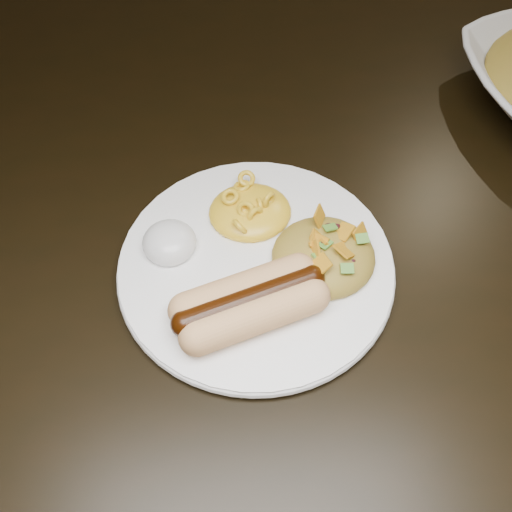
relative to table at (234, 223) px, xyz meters
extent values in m
plane|color=#32170C|center=(0.00, 0.00, -0.66)|extent=(4.00, 4.00, 0.00)
cube|color=black|center=(0.00, 0.00, 0.07)|extent=(1.60, 0.90, 0.04)
cylinder|color=white|center=(0.01, -0.13, 0.10)|extent=(0.32, 0.32, 0.01)
cylinder|color=#ECA161|center=(0.00, -0.20, 0.12)|extent=(0.11, 0.06, 0.03)
cylinder|color=#ECA161|center=(0.00, -0.17, 0.12)|extent=(0.11, 0.06, 0.03)
cylinder|color=#411A04|center=(0.00, -0.19, 0.13)|extent=(0.12, 0.06, 0.02)
ellipsoid|color=yellow|center=(0.01, -0.08, 0.12)|extent=(0.11, 0.10, 0.03)
ellipsoid|color=silver|center=(-0.07, -0.11, 0.12)|extent=(0.07, 0.07, 0.03)
ellipsoid|color=orange|center=(0.08, -0.14, 0.12)|extent=(0.10, 0.09, 0.04)
camera|label=1|loc=(-0.02, -0.45, 0.57)|focal=42.00mm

